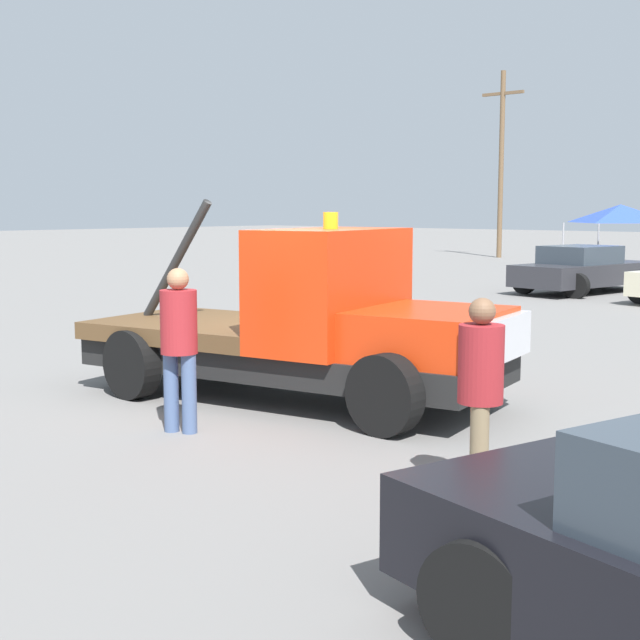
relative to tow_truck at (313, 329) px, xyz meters
name	(u,v)px	position (x,y,z in m)	size (l,w,h in m)	color
ground_plane	(290,399)	(-0.33, -0.06, -0.92)	(160.00, 160.00, 0.00)	slate
tow_truck	(313,329)	(0.00, 0.00, 0.00)	(5.71, 2.99, 2.51)	black
person_near_truck	(481,384)	(3.51, -1.83, 0.05)	(0.37, 0.37, 1.68)	#847051
person_at_hood	(179,338)	(-0.06, -2.05, 0.10)	(0.39, 0.39, 1.77)	#475B84
parked_car_charcoal	(583,270)	(-3.93, 15.77, -0.27)	(2.87, 4.95, 1.34)	#2D2D33
canopy_tent_blue	(620,214)	(-7.34, 26.11, 1.25)	(3.26, 3.26, 2.53)	#9E9EA3
traffic_cone	(375,347)	(-1.15, 2.71, -0.67)	(0.40, 0.40, 0.55)	black
utility_pole	(501,160)	(-15.09, 30.14, 3.78)	(2.20, 0.24, 8.87)	brown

